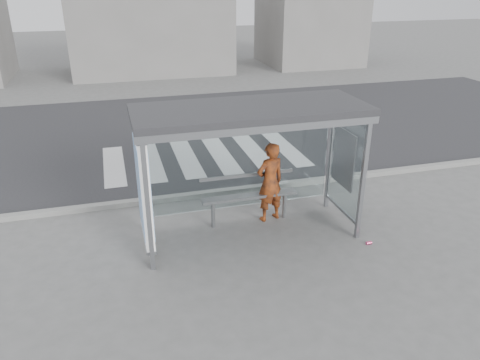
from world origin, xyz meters
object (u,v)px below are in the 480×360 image
bench (249,196)px  soda_can (369,243)px  person (270,182)px  bus_shelter (230,141)px

bench → soda_can: (1.96, -1.50, -0.57)m
person → soda_can: size_ratio=15.58×
bench → soda_can: size_ratio=18.17×
bus_shelter → person: (0.95, 0.43, -1.13)m
bus_shelter → person: size_ratio=2.49×
person → bench: person is taller
person → bench: size_ratio=0.86×
person → bench: (-0.45, 0.00, -0.25)m
bus_shelter → person: bus_shelter is taller
bus_shelter → bench: size_ratio=2.13×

